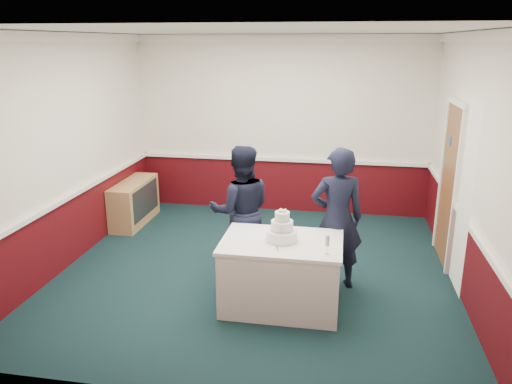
% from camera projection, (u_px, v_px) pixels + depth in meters
% --- Properties ---
extents(ground, '(5.00, 5.00, 0.00)m').
position_uv_depth(ground, '(256.00, 270.00, 6.56)').
color(ground, '#13292F').
rests_on(ground, ground).
extents(room_shell, '(5.00, 5.00, 3.00)m').
position_uv_depth(room_shell, '(270.00, 114.00, 6.55)').
color(room_shell, silver).
rests_on(room_shell, ground).
extents(sideboard, '(0.41, 1.20, 0.70)m').
position_uv_depth(sideboard, '(134.00, 202.00, 8.17)').
color(sideboard, '#9B714B').
rests_on(sideboard, ground).
extents(cake_table, '(1.32, 0.92, 0.79)m').
position_uv_depth(cake_table, '(281.00, 273.00, 5.57)').
color(cake_table, white).
rests_on(cake_table, ground).
extents(wedding_cake, '(0.35, 0.35, 0.36)m').
position_uv_depth(wedding_cake, '(282.00, 231.00, 5.42)').
color(wedding_cake, white).
rests_on(wedding_cake, cake_table).
extents(cake_knife, '(0.08, 0.22, 0.00)m').
position_uv_depth(cake_knife, '(277.00, 247.00, 5.27)').
color(cake_knife, silver).
rests_on(cake_knife, cake_table).
extents(champagne_flute, '(0.05, 0.05, 0.21)m').
position_uv_depth(champagne_flute, '(327.00, 242.00, 5.07)').
color(champagne_flute, silver).
rests_on(champagne_flute, cake_table).
extents(person_man, '(0.95, 0.83, 1.67)m').
position_uv_depth(person_man, '(241.00, 211.00, 6.27)').
color(person_man, black).
rests_on(person_man, ground).
extents(person_woman, '(0.71, 0.55, 1.74)m').
position_uv_depth(person_woman, '(337.00, 219.00, 5.89)').
color(person_woman, black).
rests_on(person_woman, ground).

